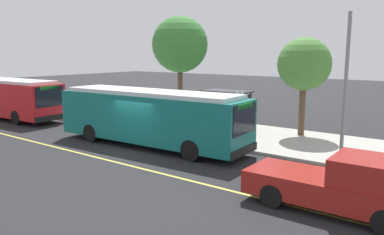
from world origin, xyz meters
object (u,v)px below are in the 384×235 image
(transit_bus_second, at_px, (3,96))
(route_sign_post, at_px, (240,110))
(transit_bus_main, at_px, (150,116))
(waiting_bench, at_px, (225,123))
(pedestrian_commuter, at_px, (247,124))
(pickup_truck, at_px, (341,186))

(transit_bus_second, xyz_separation_m, route_sign_post, (18.97, 2.61, 0.34))
(transit_bus_main, relative_size, route_sign_post, 3.99)
(transit_bus_main, relative_size, transit_bus_second, 0.96)
(waiting_bench, bearing_deg, route_sign_post, -46.55)
(transit_bus_second, bearing_deg, waiting_bench, 18.03)
(transit_bus_main, relative_size, waiting_bench, 6.98)
(pedestrian_commuter, bearing_deg, waiting_bench, 144.28)
(pickup_truck, relative_size, route_sign_post, 1.94)
(waiting_bench, height_order, route_sign_post, route_sign_post)
(pickup_truck, distance_m, route_sign_post, 8.54)
(route_sign_post, bearing_deg, transit_bus_second, -172.17)
(waiting_bench, relative_size, route_sign_post, 0.57)
(transit_bus_second, bearing_deg, pickup_truck, -5.97)
(pickup_truck, bearing_deg, transit_bus_main, 165.32)
(transit_bus_main, bearing_deg, route_sign_post, 32.73)
(transit_bus_second, xyz_separation_m, pedestrian_commuter, (18.92, 3.51, -0.50))
(transit_bus_second, height_order, pedestrian_commuter, transit_bus_second)
(waiting_bench, height_order, pedestrian_commuter, pedestrian_commuter)
(pickup_truck, height_order, route_sign_post, route_sign_post)
(transit_bus_main, height_order, pedestrian_commuter, transit_bus_main)
(transit_bus_second, bearing_deg, pedestrian_commuter, 10.50)
(transit_bus_second, distance_m, pickup_truck, 25.74)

